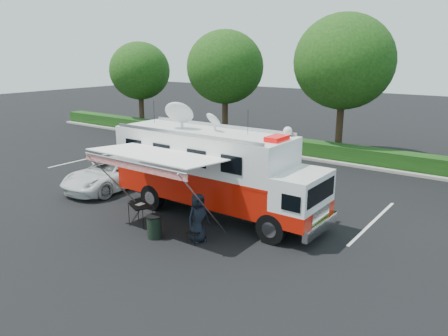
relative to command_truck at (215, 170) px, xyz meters
The scene contains 10 objects.
ground_plane 1.89m from the command_truck, ahead, with size 120.00×120.00×0.00m, color black.
back_border 13.33m from the command_truck, 84.58° to the left, with size 60.00×6.14×8.87m.
stall_lines 3.57m from the command_truck, 97.97° to the left, with size 24.12×5.50×0.01m.
command_truck is the anchor object (origin of this frame).
awning 2.91m from the command_truck, 107.41° to the right, with size 5.02×2.60×3.03m.
white_suv 6.63m from the command_truck, behind, with size 2.43×5.27×1.46m, color silver.
person 3.30m from the command_truck, 65.74° to the right, with size 0.87×0.56×1.77m, color black.
folding_table 3.29m from the command_truck, 123.33° to the right, with size 1.15×1.00×0.81m.
folding_chair 3.15m from the command_truck, 66.96° to the right, with size 0.46×0.48×0.86m.
trash_bin 3.52m from the command_truck, 96.54° to the right, with size 0.57×0.57×0.85m.
Camera 1 is at (10.23, -13.56, 6.55)m, focal length 35.00 mm.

